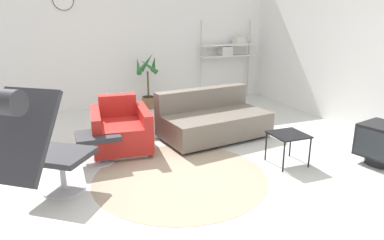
{
  "coord_description": "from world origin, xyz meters",
  "views": [
    {
      "loc": [
        -1.11,
        -3.8,
        1.8
      ],
      "look_at": [
        0.39,
        0.05,
        0.55
      ],
      "focal_mm": 32.0,
      "sensor_mm": 36.0,
      "label": 1
    }
  ],
  "objects_px": {
    "armchair_red": "(121,131)",
    "crt_television": "(384,143)",
    "ottoman": "(98,140)",
    "shelf_unit": "(229,49)",
    "side_table": "(288,137)",
    "couch_low": "(212,121)",
    "lounge_chair": "(28,136)",
    "potted_plant": "(148,84)"
  },
  "relations": [
    {
      "from": "armchair_red",
      "to": "crt_television",
      "type": "relative_size",
      "value": 1.51
    },
    {
      "from": "ottoman",
      "to": "shelf_unit",
      "type": "distance_m",
      "value": 4.19
    },
    {
      "from": "side_table",
      "to": "crt_television",
      "type": "distance_m",
      "value": 1.2
    },
    {
      "from": "crt_television",
      "to": "shelf_unit",
      "type": "bearing_deg",
      "value": -11.73
    },
    {
      "from": "couch_low",
      "to": "shelf_unit",
      "type": "relative_size",
      "value": 0.99
    },
    {
      "from": "lounge_chair",
      "to": "armchair_red",
      "type": "xyz_separation_m",
      "value": [
        1.04,
        1.32,
        -0.49
      ]
    },
    {
      "from": "lounge_chair",
      "to": "couch_low",
      "type": "xyz_separation_m",
      "value": [
        2.45,
        1.32,
        -0.5
      ]
    },
    {
      "from": "armchair_red",
      "to": "side_table",
      "type": "height_order",
      "value": "armchair_red"
    },
    {
      "from": "side_table",
      "to": "potted_plant",
      "type": "height_order",
      "value": "potted_plant"
    },
    {
      "from": "ottoman",
      "to": "crt_television",
      "type": "relative_size",
      "value": 0.85
    },
    {
      "from": "ottoman",
      "to": "side_table",
      "type": "height_order",
      "value": "side_table"
    },
    {
      "from": "side_table",
      "to": "potted_plant",
      "type": "relative_size",
      "value": 0.38
    },
    {
      "from": "lounge_chair",
      "to": "armchair_red",
      "type": "height_order",
      "value": "lounge_chair"
    },
    {
      "from": "couch_low",
      "to": "side_table",
      "type": "distance_m",
      "value": 1.36
    },
    {
      "from": "ottoman",
      "to": "potted_plant",
      "type": "height_order",
      "value": "potted_plant"
    },
    {
      "from": "potted_plant",
      "to": "shelf_unit",
      "type": "distance_m",
      "value": 2.01
    },
    {
      "from": "side_table",
      "to": "shelf_unit",
      "type": "xyz_separation_m",
      "value": [
        0.95,
        3.51,
        0.76
      ]
    },
    {
      "from": "armchair_red",
      "to": "couch_low",
      "type": "relative_size",
      "value": 0.56
    },
    {
      "from": "armchair_red",
      "to": "crt_television",
      "type": "height_order",
      "value": "armchair_red"
    },
    {
      "from": "potted_plant",
      "to": "shelf_unit",
      "type": "bearing_deg",
      "value": 4.8
    },
    {
      "from": "side_table",
      "to": "couch_low",
      "type": "bearing_deg",
      "value": 109.8
    },
    {
      "from": "lounge_chair",
      "to": "armchair_red",
      "type": "distance_m",
      "value": 1.75
    },
    {
      "from": "crt_television",
      "to": "shelf_unit",
      "type": "relative_size",
      "value": 0.36
    },
    {
      "from": "lounge_chair",
      "to": "shelf_unit",
      "type": "height_order",
      "value": "shelf_unit"
    },
    {
      "from": "armchair_red",
      "to": "potted_plant",
      "type": "relative_size",
      "value": 0.85
    },
    {
      "from": "couch_low",
      "to": "side_table",
      "type": "height_order",
      "value": "couch_low"
    },
    {
      "from": "lounge_chair",
      "to": "shelf_unit",
      "type": "xyz_separation_m",
      "value": [
        3.86,
        3.56,
        0.35
      ]
    },
    {
      "from": "armchair_red",
      "to": "potted_plant",
      "type": "xyz_separation_m",
      "value": [
        0.92,
        2.08,
        0.22
      ]
    },
    {
      "from": "ottoman",
      "to": "couch_low",
      "type": "height_order",
      "value": "couch_low"
    },
    {
      "from": "armchair_red",
      "to": "potted_plant",
      "type": "height_order",
      "value": "potted_plant"
    },
    {
      "from": "potted_plant",
      "to": "shelf_unit",
      "type": "height_order",
      "value": "shelf_unit"
    },
    {
      "from": "shelf_unit",
      "to": "couch_low",
      "type": "bearing_deg",
      "value": -122.28
    },
    {
      "from": "couch_low",
      "to": "crt_television",
      "type": "height_order",
      "value": "couch_low"
    },
    {
      "from": "potted_plant",
      "to": "armchair_red",
      "type": "bearing_deg",
      "value": -113.89
    },
    {
      "from": "potted_plant",
      "to": "ottoman",
      "type": "bearing_deg",
      "value": -117.38
    },
    {
      "from": "couch_low",
      "to": "potted_plant",
      "type": "bearing_deg",
      "value": -85.42
    },
    {
      "from": "side_table",
      "to": "shelf_unit",
      "type": "bearing_deg",
      "value": 74.79
    },
    {
      "from": "lounge_chair",
      "to": "shelf_unit",
      "type": "relative_size",
      "value": 0.74
    },
    {
      "from": "side_table",
      "to": "potted_plant",
      "type": "distance_m",
      "value": 3.48
    },
    {
      "from": "shelf_unit",
      "to": "side_table",
      "type": "bearing_deg",
      "value": -105.21
    },
    {
      "from": "lounge_chair",
      "to": "ottoman",
      "type": "relative_size",
      "value": 2.38
    },
    {
      "from": "crt_television",
      "to": "potted_plant",
      "type": "xyz_separation_m",
      "value": [
        -2.06,
        3.8,
        0.21
      ]
    }
  ]
}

